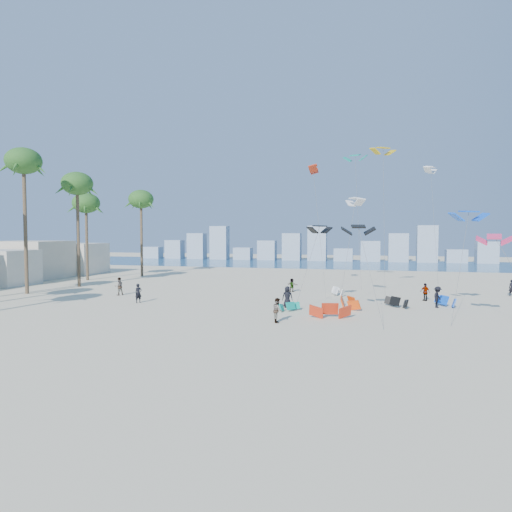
# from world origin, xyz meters

# --- Properties ---
(ground) EXTENTS (220.00, 220.00, 0.00)m
(ground) POSITION_xyz_m (0.00, 0.00, 0.00)
(ground) COLOR beige
(ground) RESTS_ON ground
(ocean) EXTENTS (220.00, 220.00, 0.00)m
(ocean) POSITION_xyz_m (0.00, 72.00, 0.01)
(ocean) COLOR navy
(ocean) RESTS_ON ground
(kitesurfer_near) EXTENTS (0.74, 0.80, 1.84)m
(kitesurfer_near) POSITION_xyz_m (-7.95, 13.34, 0.92)
(kitesurfer_near) COLOR black
(kitesurfer_near) RESTS_ON ground
(kitesurfer_mid) EXTENTS (0.92, 1.05, 1.83)m
(kitesurfer_mid) POSITION_xyz_m (6.82, 7.56, 0.92)
(kitesurfer_mid) COLOR gray
(kitesurfer_mid) RESTS_ON ground
(kitesurfers_far) EXTENTS (41.62, 13.47, 1.93)m
(kitesurfers_far) POSITION_xyz_m (8.87, 19.23, 0.91)
(kitesurfers_far) COLOR black
(kitesurfers_far) RESTS_ON ground
(grounded_kites) EXTENTS (15.24, 14.82, 1.05)m
(grounded_kites) POSITION_xyz_m (12.74, 15.48, 0.46)
(grounded_kites) COLOR #0B8F7C
(grounded_kites) RESTS_ON ground
(flying_kites) EXTENTS (27.21, 31.75, 16.67)m
(flying_kites) POSITION_xyz_m (16.09, 21.90, 11.68)
(flying_kites) COLOR black
(flying_kites) RESTS_ON ground
(palm_row) EXTENTS (9.50, 44.80, 15.93)m
(palm_row) POSITION_xyz_m (-22.61, 16.14, 11.93)
(palm_row) COLOR brown
(palm_row) RESTS_ON ground
(distant_skyline) EXTENTS (85.00, 3.00, 8.40)m
(distant_skyline) POSITION_xyz_m (-1.19, 82.00, 3.09)
(distant_skyline) COLOR #9EADBF
(distant_skyline) RESTS_ON ground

